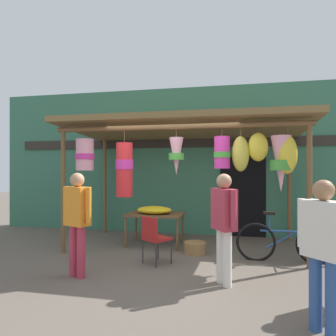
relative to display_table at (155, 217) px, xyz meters
name	(u,v)px	position (x,y,z in m)	size (l,w,h in m)	color
ground_plane	(168,263)	(0.55, -1.19, -0.63)	(30.00, 30.00, 0.00)	#60564C
shop_facade	(190,161)	(0.55, 1.45, 1.26)	(10.59, 0.29, 3.78)	#387056
market_stall_canopy	(188,137)	(0.77, -0.22, 1.71)	(5.10, 2.55, 2.71)	brown
display_table	(155,217)	(0.00, 0.00, 0.00)	(1.22, 0.80, 0.70)	brown
flower_heap_on_table	(155,210)	(0.01, -0.06, 0.15)	(0.76, 0.53, 0.16)	yellow
folding_chair	(154,236)	(0.32, -1.35, -0.12)	(0.56, 0.56, 0.84)	#AD1E1E
wicker_basket_by_table	(195,248)	(0.94, -0.50, -0.51)	(0.44, 0.44, 0.23)	olive
parked_bicycle	(285,243)	(2.61, -0.71, -0.28)	(1.75, 0.44, 0.92)	black
vendor_in_orange	(224,219)	(1.56, -2.06, 0.32)	(0.40, 0.51, 1.61)	silver
customer_foreground	(323,243)	(2.60, -3.23, 0.29)	(0.43, 0.46, 1.57)	#2D5193
passerby_at_right	(77,216)	(-0.68, -2.21, 0.33)	(0.56, 0.35, 1.62)	#B23347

